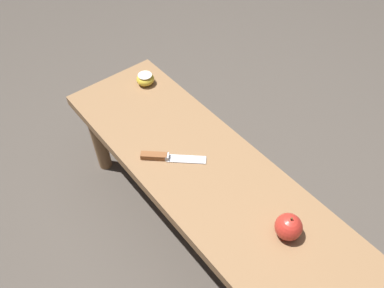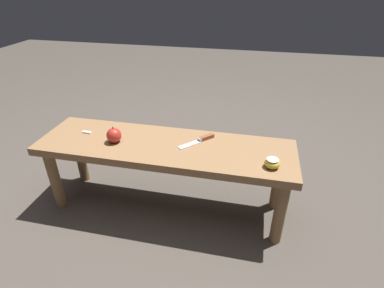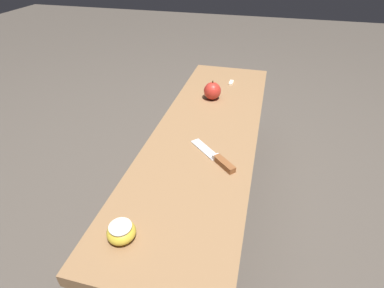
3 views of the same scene
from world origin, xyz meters
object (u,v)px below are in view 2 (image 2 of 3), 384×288
at_px(knife, 202,139).
at_px(apple_cut, 272,163).
at_px(apple_whole, 114,135).
at_px(wooden_bench, 165,154).

height_order(knife, apple_cut, apple_cut).
height_order(apple_whole, apple_cut, apple_whole).
distance_m(wooden_bench, apple_cut, 0.55).
relative_size(wooden_bench, knife, 7.46).
bearing_deg(knife, wooden_bench, -23.83).
height_order(knife, apple_whole, apple_whole).
bearing_deg(apple_whole, knife, -166.15).
relative_size(apple_whole, apple_cut, 1.22).
bearing_deg(apple_whole, wooden_bench, -173.20).
distance_m(wooden_bench, apple_whole, 0.28).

